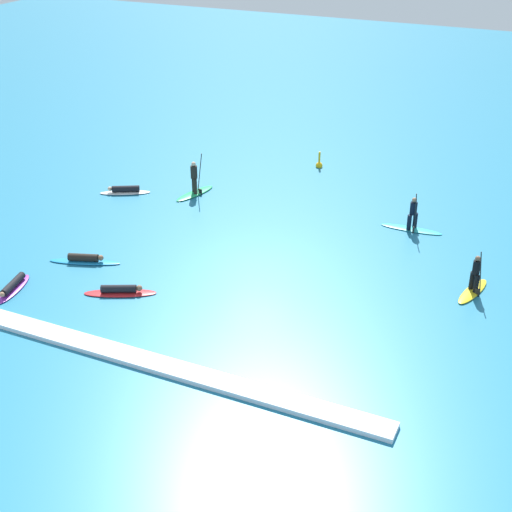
{
  "coord_description": "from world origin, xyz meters",
  "views": [
    {
      "loc": [
        11.92,
        -26.0,
        15.55
      ],
      "look_at": [
        0.0,
        0.0,
        0.5
      ],
      "focal_mm": 51.62,
      "sensor_mm": 36.0,
      "label": 1
    }
  ],
  "objects_px": {
    "surfer_on_green_board": "(195,186)",
    "surfer_on_purple_board": "(13,287)",
    "surfer_on_teal_board": "(412,221)",
    "surfer_on_blue_board": "(85,260)",
    "surfer_on_yellow_board": "(474,283)",
    "surfer_on_white_board": "(125,191)",
    "surfer_on_red_board": "(120,291)",
    "marker_buoy": "(319,164)"
  },
  "relations": [
    {
      "from": "surfer_on_white_board",
      "to": "surfer_on_purple_board",
      "type": "bearing_deg",
      "value": 70.05
    },
    {
      "from": "surfer_on_white_board",
      "to": "marker_buoy",
      "type": "bearing_deg",
      "value": -163.44
    },
    {
      "from": "surfer_on_white_board",
      "to": "surfer_on_red_board",
      "type": "height_order",
      "value": "surfer_on_white_board"
    },
    {
      "from": "surfer_on_white_board",
      "to": "surfer_on_teal_board",
      "type": "bearing_deg",
      "value": 159.12
    },
    {
      "from": "surfer_on_red_board",
      "to": "surfer_on_green_board",
      "type": "bearing_deg",
      "value": 76.81
    },
    {
      "from": "surfer_on_green_board",
      "to": "surfer_on_yellow_board",
      "type": "xyz_separation_m",
      "value": [
        15.54,
        -4.36,
        -0.06
      ]
    },
    {
      "from": "surfer_on_teal_board",
      "to": "surfer_on_purple_board",
      "type": "relative_size",
      "value": 1.17
    },
    {
      "from": "surfer_on_blue_board",
      "to": "marker_buoy",
      "type": "xyz_separation_m",
      "value": [
        5.36,
        15.56,
        0.01
      ]
    },
    {
      "from": "surfer_on_green_board",
      "to": "marker_buoy",
      "type": "bearing_deg",
      "value": -21.07
    },
    {
      "from": "surfer_on_yellow_board",
      "to": "surfer_on_purple_board",
      "type": "xyz_separation_m",
      "value": [
        -17.5,
        -7.78,
        -0.28
      ]
    },
    {
      "from": "surfer_on_green_board",
      "to": "surfer_on_purple_board",
      "type": "bearing_deg",
      "value": -175.09
    },
    {
      "from": "surfer_on_blue_board",
      "to": "surfer_on_purple_board",
      "type": "relative_size",
      "value": 1.26
    },
    {
      "from": "marker_buoy",
      "to": "surfer_on_white_board",
      "type": "bearing_deg",
      "value": -135.26
    },
    {
      "from": "surfer_on_purple_board",
      "to": "marker_buoy",
      "type": "height_order",
      "value": "marker_buoy"
    },
    {
      "from": "surfer_on_green_board",
      "to": "surfer_on_white_board",
      "type": "height_order",
      "value": "surfer_on_green_board"
    },
    {
      "from": "surfer_on_teal_board",
      "to": "surfer_on_purple_board",
      "type": "height_order",
      "value": "surfer_on_teal_board"
    },
    {
      "from": "surfer_on_green_board",
      "to": "surfer_on_yellow_board",
      "type": "bearing_deg",
      "value": -91.58
    },
    {
      "from": "surfer_on_yellow_board",
      "to": "surfer_on_white_board",
      "type": "bearing_deg",
      "value": -85.39
    },
    {
      "from": "surfer_on_teal_board",
      "to": "surfer_on_yellow_board",
      "type": "distance_m",
      "value": 6.15
    },
    {
      "from": "surfer_on_yellow_board",
      "to": "surfer_on_purple_board",
      "type": "bearing_deg",
      "value": -52.79
    },
    {
      "from": "surfer_on_purple_board",
      "to": "surfer_on_teal_board",
      "type": "bearing_deg",
      "value": 119.87
    },
    {
      "from": "surfer_on_purple_board",
      "to": "surfer_on_white_board",
      "type": "bearing_deg",
      "value": 175.46
    },
    {
      "from": "surfer_on_teal_board",
      "to": "surfer_on_blue_board",
      "type": "xyz_separation_m",
      "value": [
        -12.42,
        -9.4,
        -0.33
      ]
    },
    {
      "from": "surfer_on_teal_board",
      "to": "surfer_on_purple_board",
      "type": "distance_m",
      "value": 18.64
    },
    {
      "from": "surfer_on_white_board",
      "to": "surfer_on_yellow_board",
      "type": "xyz_separation_m",
      "value": [
        19.05,
        -2.89,
        0.27
      ]
    },
    {
      "from": "surfer_on_green_board",
      "to": "surfer_on_blue_board",
      "type": "xyz_separation_m",
      "value": [
        -0.67,
        -8.91,
        -0.34
      ]
    },
    {
      "from": "surfer_on_blue_board",
      "to": "surfer_on_green_board",
      "type": "bearing_deg",
      "value": 66.45
    },
    {
      "from": "surfer_on_white_board",
      "to": "surfer_on_blue_board",
      "type": "relative_size",
      "value": 0.83
    },
    {
      "from": "surfer_on_teal_board",
      "to": "surfer_on_blue_board",
      "type": "relative_size",
      "value": 0.93
    },
    {
      "from": "surfer_on_teal_board",
      "to": "surfer_on_yellow_board",
      "type": "bearing_deg",
      "value": -53.68
    },
    {
      "from": "surfer_on_green_board",
      "to": "surfer_on_purple_board",
      "type": "xyz_separation_m",
      "value": [
        -1.97,
        -12.14,
        -0.34
      ]
    },
    {
      "from": "surfer_on_teal_board",
      "to": "surfer_on_white_board",
      "type": "distance_m",
      "value": 15.38
    },
    {
      "from": "surfer_on_teal_board",
      "to": "surfer_on_blue_board",
      "type": "distance_m",
      "value": 15.58
    },
    {
      "from": "surfer_on_green_board",
      "to": "surfer_on_white_board",
      "type": "xyz_separation_m",
      "value": [
        -3.51,
        -1.47,
        -0.33
      ]
    },
    {
      "from": "surfer_on_red_board",
      "to": "surfer_on_yellow_board",
      "type": "bearing_deg",
      "value": -0.47
    },
    {
      "from": "surfer_on_purple_board",
      "to": "surfer_on_yellow_board",
      "type": "bearing_deg",
      "value": 101.19
    },
    {
      "from": "surfer_on_white_board",
      "to": "surfer_on_purple_board",
      "type": "xyz_separation_m",
      "value": [
        1.54,
        -10.67,
        -0.01
      ]
    },
    {
      "from": "surfer_on_teal_board",
      "to": "surfer_on_white_board",
      "type": "xyz_separation_m",
      "value": [
        -15.26,
        -1.95,
        -0.33
      ]
    },
    {
      "from": "surfer_on_green_board",
      "to": "marker_buoy",
      "type": "xyz_separation_m",
      "value": [
        4.68,
        6.65,
        -0.33
      ]
    },
    {
      "from": "surfer_on_blue_board",
      "to": "marker_buoy",
      "type": "height_order",
      "value": "marker_buoy"
    },
    {
      "from": "marker_buoy",
      "to": "surfer_on_red_board",
      "type": "bearing_deg",
      "value": -97.87
    },
    {
      "from": "surfer_on_blue_board",
      "to": "surfer_on_yellow_board",
      "type": "bearing_deg",
      "value": -3.55
    }
  ]
}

